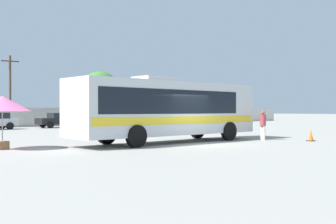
% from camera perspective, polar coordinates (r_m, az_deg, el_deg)
% --- Properties ---
extents(ground_plane, '(300.00, 300.00, 0.00)m').
position_cam_1_polar(ground_plane, '(29.04, -8.87, -3.11)').
color(ground_plane, gray).
extents(perimeter_wall, '(80.00, 0.30, 1.96)m').
position_cam_1_polar(perimeter_wall, '(44.86, -19.44, -0.68)').
color(perimeter_wall, beige).
rests_on(perimeter_wall, ground_plane).
extents(coach_bus_silver_yellow, '(11.39, 3.42, 3.40)m').
position_cam_1_polar(coach_bus_silver_yellow, '(21.86, -0.19, 0.55)').
color(coach_bus_silver_yellow, silver).
rests_on(coach_bus_silver_yellow, ground_plane).
extents(attendant_by_bus_door, '(0.34, 0.34, 1.68)m').
position_cam_1_polar(attendant_by_bus_door, '(24.41, 12.85, -1.53)').
color(attendant_by_bus_door, silver).
rests_on(attendant_by_bus_door, ground_plane).
extents(vendor_umbrella_secondary_pink, '(2.41, 2.41, 2.33)m').
position_cam_1_polar(vendor_umbrella_secondary_pink, '(19.43, -21.72, 0.99)').
color(vendor_umbrella_secondary_pink, gray).
rests_on(vendor_umbrella_secondary_pink, ground_plane).
extents(parked_car_third_black, '(4.47, 2.12, 1.43)m').
position_cam_1_polar(parked_car_third_black, '(42.11, -14.50, -1.02)').
color(parked_car_third_black, black).
rests_on(parked_car_third_black, ground_plane).
extents(parked_car_rightmost_dark_blue, '(4.67, 2.18, 1.50)m').
position_cam_1_polar(parked_car_rightmost_dark_blue, '(43.77, -7.75, -0.93)').
color(parked_car_rightmost_dark_blue, navy).
rests_on(parked_car_rightmost_dark_blue, ground_plane).
extents(utility_pole_near, '(1.80, 0.40, 7.51)m').
position_cam_1_polar(utility_pole_near, '(47.39, -20.79, 2.94)').
color(utility_pole_near, '#4C3823').
rests_on(utility_pole_near, ground_plane).
extents(roadside_tree_midright, '(4.21, 4.21, 6.48)m').
position_cam_1_polar(roadside_tree_midright, '(52.13, -9.27, 3.53)').
color(roadside_tree_midright, brown).
rests_on(roadside_tree_midright, ground_plane).
extents(roadside_tree_right, '(4.48, 4.48, 6.28)m').
position_cam_1_polar(roadside_tree_right, '(56.23, -9.50, 2.98)').
color(roadside_tree_right, brown).
rests_on(roadside_tree_right, ground_plane).
extents(traffic_cone_on_apron, '(0.36, 0.36, 0.64)m').
position_cam_1_polar(traffic_cone_on_apron, '(24.27, 18.95, -3.06)').
color(traffic_cone_on_apron, black).
rests_on(traffic_cone_on_apron, ground_plane).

